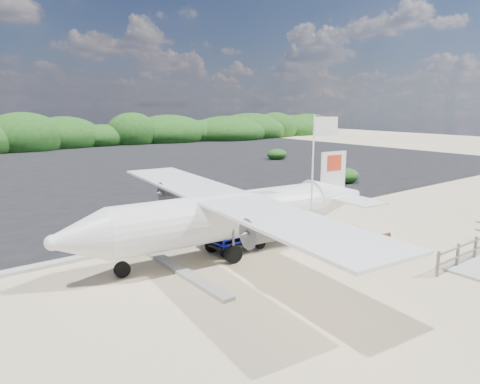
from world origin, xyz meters
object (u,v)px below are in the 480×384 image
object	(u,v)px
signboard	(376,265)
aircraft_large	(247,168)
crew_a	(268,223)
flagpole	(310,252)
baggage_cart	(236,250)
crew_b	(239,229)

from	to	relation	value
signboard	aircraft_large	distance (m)	27.62
crew_a	flagpole	bearing A→B (deg)	76.33
baggage_cart	crew_a	distance (m)	2.31
signboard	crew_b	xyz separation A→B (m)	(-2.94, 5.28, 0.80)
signboard	crew_a	bearing A→B (deg)	110.46
crew_a	crew_b	world-z (taller)	crew_a
flagpole	signboard	world-z (taller)	flagpole
crew_b	aircraft_large	xyz separation A→B (m)	(15.60, 19.26, -0.80)
baggage_cart	signboard	size ratio (longest dim) A/B	1.70
baggage_cart	flagpole	world-z (taller)	flagpole
aircraft_large	baggage_cart	bearing A→B (deg)	56.78
aircraft_large	crew_b	bearing A→B (deg)	57.02
signboard	aircraft_large	size ratio (longest dim) A/B	0.09
crew_b	aircraft_large	world-z (taller)	aircraft_large
crew_b	aircraft_large	size ratio (longest dim) A/B	0.09
signboard	crew_a	distance (m)	5.42
crew_a	aircraft_large	world-z (taller)	aircraft_large
flagpole	crew_a	distance (m)	2.64
baggage_cart	crew_b	size ratio (longest dim) A/B	1.68
flagpole	crew_a	size ratio (longest dim) A/B	3.69
baggage_cart	flagpole	distance (m)	3.27
signboard	baggage_cart	bearing A→B (deg)	131.65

